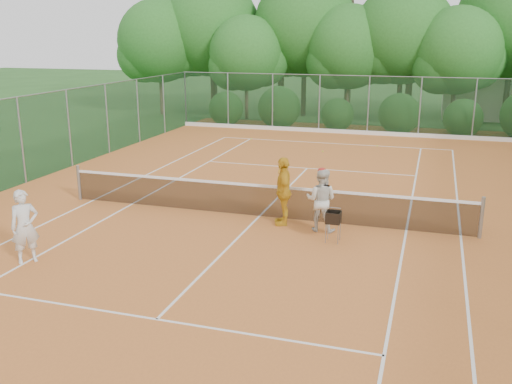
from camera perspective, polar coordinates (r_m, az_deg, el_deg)
ground at (r=16.39m, az=0.30°, el=-2.55°), size 120.00×120.00×0.00m
clay_court at (r=16.38m, az=0.30°, el=-2.52°), size 18.00×36.00×0.02m
club_building at (r=39.30m, az=24.11°, el=8.98°), size 8.00×5.00×3.00m
tennis_net at (r=16.23m, az=0.30°, el=-0.77°), size 11.97×0.10×1.10m
player_white at (r=13.96m, az=-22.12°, el=-3.22°), size 0.72×0.74×1.71m
player_center_grp at (r=15.10m, az=6.52°, el=-0.78°), size 0.86×0.69×1.72m
player_yellow at (r=15.52m, az=2.75°, el=0.10°), size 0.78×1.19×1.88m
ball_hopper at (r=14.38m, az=7.75°, el=-2.58°), size 0.35×0.35×0.80m
stray_ball_a at (r=28.44m, az=-0.48°, el=5.35°), size 0.07×0.07×0.07m
stray_ball_b at (r=27.20m, az=12.02°, el=4.53°), size 0.07×0.07×0.07m
stray_ball_c at (r=25.54m, az=6.69°, el=4.06°), size 0.07×0.07×0.07m
court_markings at (r=16.38m, az=0.30°, el=-2.48°), size 11.03×23.83×0.01m
fence_back at (r=30.45m, az=8.74°, el=8.64°), size 18.07×0.07×3.00m
tropical_treeline at (r=35.25m, az=12.75°, el=15.22°), size 32.10×8.49×15.03m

